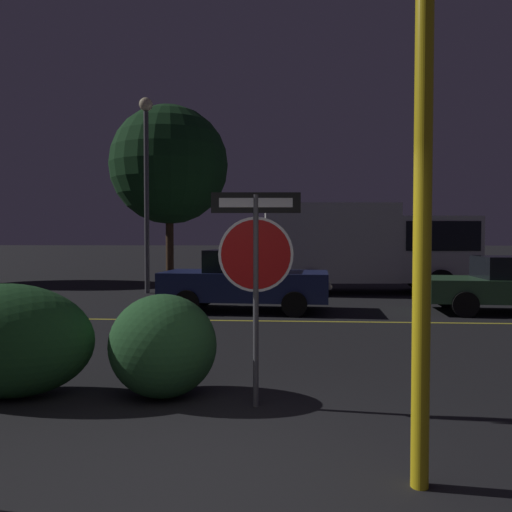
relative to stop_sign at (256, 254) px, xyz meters
name	(u,v)px	position (x,y,z in m)	size (l,w,h in m)	color
ground_plane	(196,494)	(-0.31, -1.88, -1.65)	(260.00, 260.00, 0.00)	black
road_center_stripe	(259,321)	(-0.31, 5.59, -1.65)	(39.71, 0.12, 0.01)	gold
stop_sign	(256,254)	(0.00, 0.00, 0.00)	(0.96, 0.09, 2.31)	#4C4C51
yellow_pole_right	(422,246)	(1.31, -1.67, 0.12)	(0.13, 0.13, 3.53)	yellow
hedge_bush_1	(7,340)	(-2.86, 0.13, -1.00)	(2.02, 1.07, 1.31)	#1E4C23
hedge_bush_2	(163,346)	(-1.09, 0.25, -1.06)	(1.24, 1.10, 1.18)	#285B2D
passing_car_2	(245,281)	(-0.75, 7.14, -0.89)	(4.29, 2.15, 1.54)	navy
passing_car_3	(509,285)	(5.74, 7.19, -0.96)	(4.20, 2.11, 1.39)	#335B38
delivery_truck	(370,244)	(3.10, 11.71, -0.03)	(7.07, 2.82, 2.96)	silver
street_lamp	(146,167)	(-4.36, 10.97, 2.55)	(0.45, 0.45, 6.47)	#4C4C51
tree_1	(169,165)	(-4.55, 14.96, 3.18)	(4.84, 4.84, 7.26)	#422D1E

